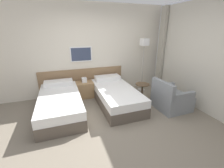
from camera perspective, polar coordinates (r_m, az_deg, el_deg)
name	(u,v)px	position (r m, az deg, el deg)	size (l,w,h in m)	color
ground_plane	(114,125)	(3.37, 0.74, -15.41)	(16.00, 16.00, 0.00)	slate
wall_headboard	(91,52)	(4.73, -7.94, 11.90)	(10.00, 0.10, 2.70)	beige
wall_window	(214,58)	(4.14, 34.33, 8.05)	(0.21, 4.49, 2.70)	white
bed_near_door	(60,103)	(3.94, -19.09, -6.91)	(0.97, 1.98, 0.59)	brown
bed_near_window	(115,95)	(4.16, 1.32, -4.28)	(0.97, 1.98, 0.59)	brown
nightstand	(85,89)	(4.64, -10.30, -1.97)	(0.51, 0.43, 0.61)	#9E7A51
floor_lamp	(144,48)	(4.94, 12.12, 13.11)	(0.24, 0.24, 1.70)	#9E9993
side_table	(142,89)	(4.40, 11.44, -1.84)	(0.40, 0.40, 0.50)	brown
armchair	(171,99)	(4.17, 21.42, -5.48)	(0.79, 0.79, 0.79)	gray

